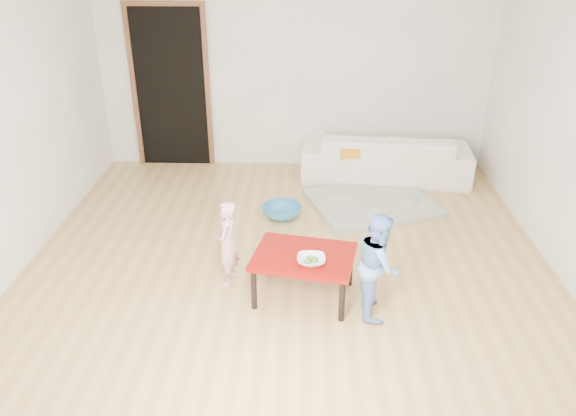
{
  "coord_description": "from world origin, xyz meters",
  "views": [
    {
      "loc": [
        0.14,
        -4.68,
        2.87
      ],
      "look_at": [
        0.0,
        -0.2,
        0.65
      ],
      "focal_mm": 35.0,
      "sensor_mm": 36.0,
      "label": 1
    }
  ],
  "objects_px": {
    "bowl": "(311,260)",
    "basin": "(282,211)",
    "sofa": "(385,155)",
    "child_blue": "(378,265)",
    "red_table": "(304,276)",
    "child_pink": "(227,244)"
  },
  "relations": [
    {
      "from": "bowl",
      "to": "child_pink",
      "type": "height_order",
      "value": "child_pink"
    },
    {
      "from": "sofa",
      "to": "child_blue",
      "type": "height_order",
      "value": "child_blue"
    },
    {
      "from": "child_blue",
      "to": "basin",
      "type": "relative_size",
      "value": 2.09
    },
    {
      "from": "bowl",
      "to": "child_blue",
      "type": "bearing_deg",
      "value": -6.33
    },
    {
      "from": "child_pink",
      "to": "child_blue",
      "type": "height_order",
      "value": "child_blue"
    },
    {
      "from": "sofa",
      "to": "basin",
      "type": "distance_m",
      "value": 1.74
    },
    {
      "from": "sofa",
      "to": "child_pink",
      "type": "distance_m",
      "value": 3.0
    },
    {
      "from": "bowl",
      "to": "sofa",
      "type": "bearing_deg",
      "value": 71.01
    },
    {
      "from": "child_blue",
      "to": "sofa",
      "type": "bearing_deg",
      "value": -7.48
    },
    {
      "from": "sofa",
      "to": "child_blue",
      "type": "bearing_deg",
      "value": 86.27
    },
    {
      "from": "sofa",
      "to": "bowl",
      "type": "xyz_separation_m",
      "value": [
        -0.96,
        -2.8,
        0.14
      ]
    },
    {
      "from": "child_pink",
      "to": "basin",
      "type": "xyz_separation_m",
      "value": [
        0.43,
        1.31,
        -0.33
      ]
    },
    {
      "from": "child_pink",
      "to": "child_blue",
      "type": "bearing_deg",
      "value": 78.93
    },
    {
      "from": "bowl",
      "to": "basin",
      "type": "height_order",
      "value": "bowl"
    },
    {
      "from": "red_table",
      "to": "child_pink",
      "type": "height_order",
      "value": "child_pink"
    },
    {
      "from": "bowl",
      "to": "child_pink",
      "type": "bearing_deg",
      "value": 155.8
    },
    {
      "from": "red_table",
      "to": "basin",
      "type": "distance_m",
      "value": 1.54
    },
    {
      "from": "bowl",
      "to": "child_pink",
      "type": "xyz_separation_m",
      "value": [
        -0.74,
        0.33,
        -0.05
      ]
    },
    {
      "from": "red_table",
      "to": "child_blue",
      "type": "height_order",
      "value": "child_blue"
    },
    {
      "from": "sofa",
      "to": "red_table",
      "type": "bearing_deg",
      "value": 73.67
    },
    {
      "from": "sofa",
      "to": "child_pink",
      "type": "height_order",
      "value": "child_pink"
    },
    {
      "from": "child_pink",
      "to": "child_blue",
      "type": "distance_m",
      "value": 1.34
    }
  ]
}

